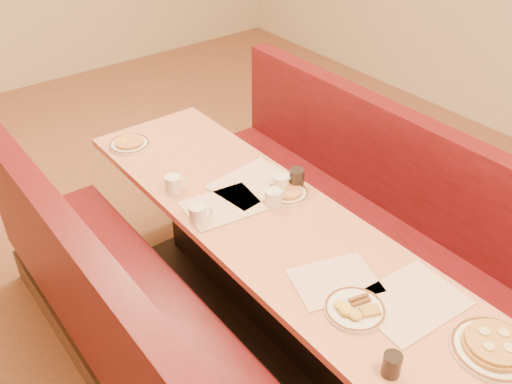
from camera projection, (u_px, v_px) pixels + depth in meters
ground at (269, 328)px, 3.14m from camera, size 8.00×8.00×0.00m
diner_table at (270, 278)px, 2.92m from camera, size 0.70×2.50×0.75m
booth_left at (143, 349)px, 2.57m from camera, size 0.55×2.50×1.05m
booth_right at (369, 227)px, 3.30m from camera, size 0.55×2.50×1.05m
placemat_near_left at (335, 281)px, 2.37m from camera, size 0.41×0.35×0.00m
placemat_near_right at (410, 301)px, 2.27m from camera, size 0.43×0.33×0.00m
placemat_far_left at (222, 206)px, 2.80m from camera, size 0.40×0.32×0.00m
placemat_far_right at (253, 183)px, 2.97m from camera, size 0.44×0.35×0.00m
pancake_plate at (494, 347)px, 2.05m from camera, size 0.31×0.31×0.07m
eggs_plate at (355, 309)px, 2.22m from camera, size 0.24×0.24×0.05m
extra_plate_mid at (287, 192)px, 2.88m from camera, size 0.22×0.22×0.04m
extra_plate_far at (129, 144)px, 3.28m from camera, size 0.23×0.23×0.05m
coffee_mug_a at (281, 183)px, 2.89m from camera, size 0.11×0.08×0.08m
coffee_mug_b at (198, 214)px, 2.68m from camera, size 0.11×0.08×0.09m
coffee_mug_c at (274, 198)px, 2.78m from camera, size 0.12×0.08×0.09m
coffee_mug_d at (174, 183)px, 2.89m from camera, size 0.11×0.08×0.09m
soda_tumbler_near at (392, 365)px, 1.96m from camera, size 0.07×0.07×0.09m
soda_tumbler_mid at (297, 179)px, 2.91m from camera, size 0.08×0.08×0.11m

